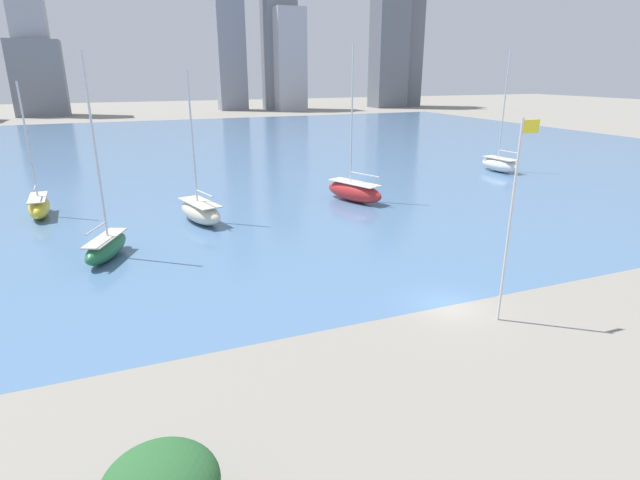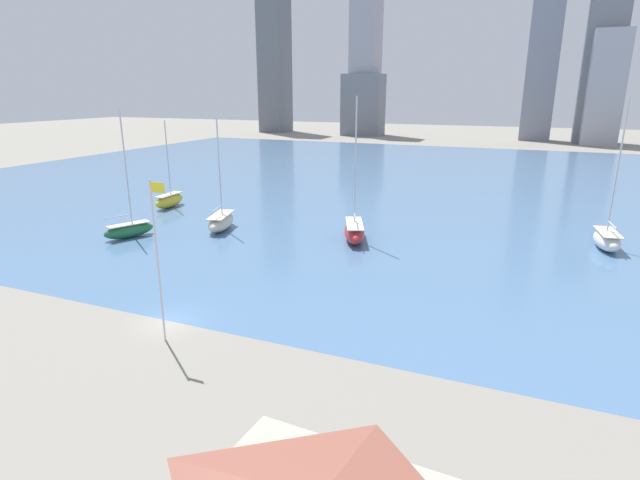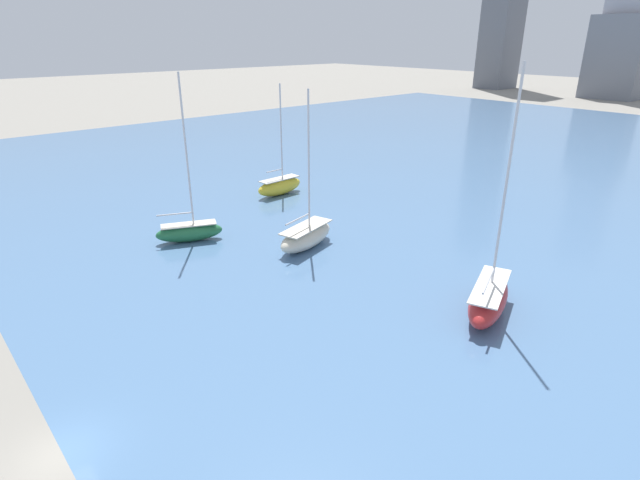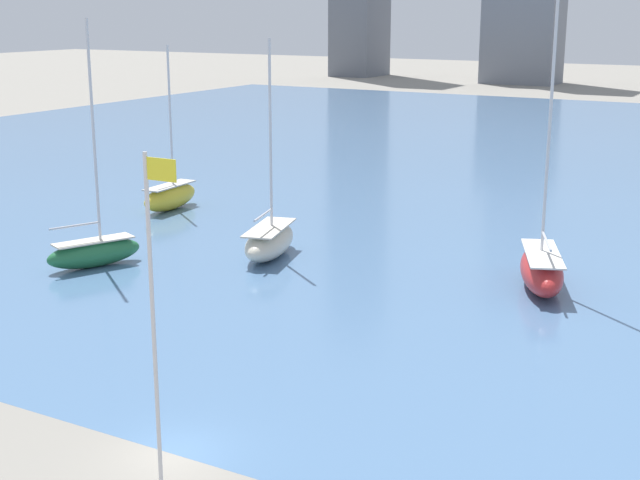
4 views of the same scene
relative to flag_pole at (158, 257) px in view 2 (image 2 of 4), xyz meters
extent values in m
plane|color=gray|center=(-1.68, 2.63, -6.37)|extent=(500.00, 500.00, 0.00)
cube|color=#4C7099|center=(-1.68, 72.63, -6.37)|extent=(180.00, 140.00, 0.00)
cylinder|color=silver|center=(-0.06, 0.00, -0.49)|extent=(0.14, 0.14, 11.77)
cube|color=yellow|center=(0.56, 0.00, 4.89)|extent=(1.10, 0.03, 0.70)
cube|color=slate|center=(-83.19, 177.35, 27.18)|extent=(10.36, 13.18, 67.11)
cube|color=#9E9EA8|center=(-42.06, 177.01, 21.29)|extent=(10.42, 11.84, 55.34)
cube|color=slate|center=(-41.57, 173.97, 5.64)|extent=(15.82, 10.88, 24.03)
cube|color=gray|center=(23.63, 177.68, 26.57)|extent=(10.47, 7.38, 65.89)
cube|color=slate|center=(42.04, 175.01, 19.65)|extent=(11.75, 10.60, 52.04)
cube|color=#A8A8B2|center=(43.44, 169.38, 11.84)|extent=(10.95, 13.45, 36.42)
ellipsoid|color=yellow|center=(-28.02, 35.31, -5.34)|extent=(2.26, 6.58, 2.06)
cube|color=#BCB7AD|center=(-28.02, 35.31, -4.36)|extent=(1.85, 5.39, 0.10)
cube|color=#2D2D33|center=(-28.02, 35.31, -5.91)|extent=(0.22, 1.17, 0.93)
cylinder|color=silver|center=(-28.04, 35.79, 1.26)|extent=(0.18, 0.18, 11.14)
cylinder|color=silver|center=(-27.98, 34.59, -3.21)|extent=(0.27, 2.41, 0.14)
ellipsoid|color=#B72828|center=(4.45, 29.19, -5.28)|extent=(5.10, 8.17, 2.19)
cube|color=silver|center=(4.45, 29.19, -4.23)|extent=(4.18, 6.70, 0.10)
cube|color=#2D2D33|center=(4.45, 29.19, -5.88)|extent=(0.67, 1.37, 0.98)
cylinder|color=silver|center=(4.23, 29.74, 3.16)|extent=(0.18, 0.18, 14.69)
cylinder|color=silver|center=(5.01, 27.77, -3.08)|extent=(1.70, 3.99, 0.14)
ellipsoid|color=#236B3D|center=(-21.65, 19.75, -5.50)|extent=(4.12, 6.39, 1.75)
cube|color=beige|center=(-21.65, 19.75, -4.67)|extent=(3.38, 5.24, 0.10)
cube|color=#2D2D33|center=(-21.65, 19.75, -5.98)|extent=(0.60, 1.09, 0.79)
cylinder|color=silver|center=(-21.46, 20.18, 2.22)|extent=(0.18, 0.18, 13.70)
cylinder|color=silver|center=(-22.12, 18.69, -3.52)|extent=(1.44, 3.04, 0.14)
ellipsoid|color=beige|center=(-13.15, 27.16, -5.35)|extent=(4.30, 7.47, 2.05)
cube|color=beige|center=(-13.15, 27.16, -4.37)|extent=(3.53, 6.13, 0.10)
cube|color=#2D2D33|center=(-13.15, 27.16, -5.91)|extent=(0.49, 1.27, 0.92)
cylinder|color=silver|center=(-13.29, 27.67, 1.74)|extent=(0.18, 0.18, 12.13)
cylinder|color=silver|center=(-12.82, 25.94, -3.22)|extent=(1.09, 3.51, 0.14)
ellipsoid|color=white|center=(32.18, 37.28, -5.36)|extent=(3.22, 6.82, 2.02)
cube|color=beige|center=(32.18, 37.28, -4.40)|extent=(2.64, 5.60, 0.10)
cube|color=#2D2D33|center=(32.18, 37.28, -5.92)|extent=(0.29, 1.20, 0.91)
cylinder|color=silver|center=(32.13, 37.77, 3.05)|extent=(0.18, 0.18, 14.82)
cylinder|color=silver|center=(32.32, 36.09, -3.25)|extent=(0.52, 3.37, 0.14)
camera|label=1|loc=(-19.83, -20.77, 7.61)|focal=28.00mm
camera|label=2|loc=(22.94, -25.80, 10.98)|focal=28.00mm
camera|label=3|loc=(19.78, -0.05, 11.90)|focal=28.00mm
camera|label=4|loc=(17.76, -20.68, 9.59)|focal=50.00mm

